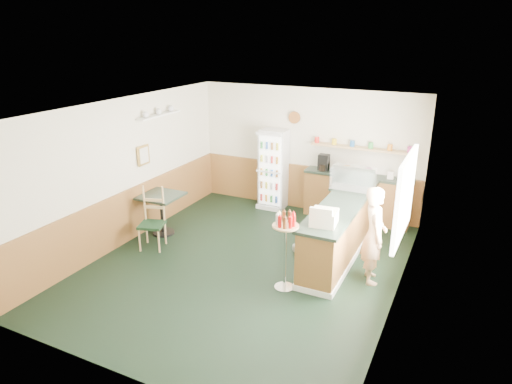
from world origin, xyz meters
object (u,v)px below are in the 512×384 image
Objects in this scene: drinks_fridge at (273,169)px; cafe_table at (162,207)px; cash_register at (324,217)px; shopkeeper at (374,235)px; display_case at (353,179)px; condiment_stand at (285,239)px; cafe_chair at (154,216)px.

drinks_fridge is 2.69m from cafe_table.
drinks_fridge reaches higher than cash_register.
shopkeeper reaches higher than cash_register.
shopkeeper is 1.94× the size of cafe_table.
display_case is 3.70m from cafe_table.
cafe_table is at bearing 167.37° from cash_register.
cafe_chair is at bearing 173.00° from condiment_stand.
shopkeeper is 1.27× the size of condiment_stand.
cafe_chair reaches higher than cafe_table.
drinks_fridge is 3.51m from condiment_stand.
cafe_table is 0.53m from cafe_chair.
shopkeeper is 3.94m from cafe_chair.
cafe_table is 0.72× the size of cafe_chair.
drinks_fridge is 2.25× the size of display_case.
cash_register is 3.24m from cafe_chair.
drinks_fridge is 1.42× the size of condiment_stand.
display_case reaches higher than cafe_table.
display_case reaches higher than condiment_stand.
cash_register is at bearing 43.28° from condiment_stand.
display_case is 1.71m from cash_register.
shopkeeper is 1.39× the size of cafe_chair.
cash_register reaches higher than cafe_table.
cafe_chair is at bearing -150.55° from display_case.
condiment_stand is at bearing -142.64° from cash_register.
display_case is at bearing 11.48° from cafe_chair.
drinks_fridge reaches higher than cafe_chair.
drinks_fridge reaches higher than condiment_stand.
drinks_fridge is at bearing 116.87° from condiment_stand.
condiment_stand is (-1.16, -0.83, 0.06)m from shopkeeper.
shopkeeper reaches higher than cafe_table.
cash_register is 0.35× the size of cafe_chair.
cash_register is at bearing -52.87° from drinks_fridge.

